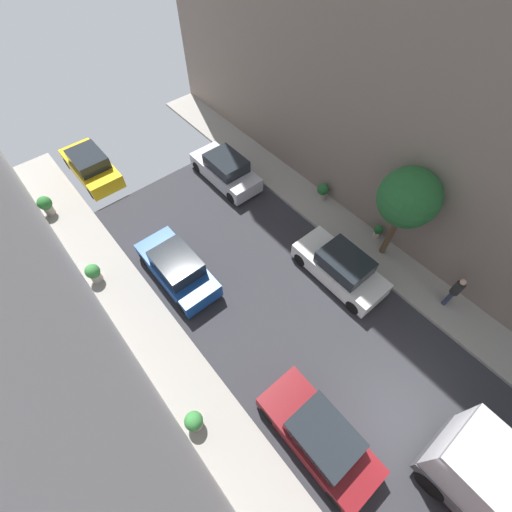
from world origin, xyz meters
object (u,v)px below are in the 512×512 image
object	(u,v)px
potted_plant_3	(194,421)
parked_car_right_2	(226,170)
street_tree_1	(408,198)
potted_plant_2	(378,231)
parked_car_right_1	(341,268)
parked_car_left_3	(319,436)
parked_car_left_5	(91,166)
pedestrian	(455,291)
potted_plant_1	(46,205)
potted_plant_5	(323,190)
potted_plant_0	(93,273)
parked_car_left_4	(177,268)

from	to	relation	value
potted_plant_3	parked_car_right_2	bearing A→B (deg)	47.99
street_tree_1	potted_plant_2	bearing A→B (deg)	57.83
parked_car_right_1	potted_plant_2	xyz separation A→B (m)	(3.01, 0.32, -0.16)
parked_car_right_2	parked_car_left_3	bearing A→B (deg)	-113.97
parked_car_left_5	pedestrian	size ratio (longest dim) A/B	2.44
street_tree_1	parked_car_right_2	bearing A→B (deg)	106.35
potted_plant_1	potted_plant_2	xyz separation A→B (m)	(11.36, -11.50, -0.19)
potted_plant_5	parked_car_right_2	bearing A→B (deg)	123.67
parked_car_left_3	potted_plant_0	bearing A→B (deg)	105.15
parked_car_right_1	pedestrian	size ratio (longest dim) A/B	2.44
parked_car_right_1	potted_plant_5	bearing A→B (deg)	52.58
parked_car_right_2	potted_plant_1	world-z (taller)	parked_car_right_2
parked_car_right_1	potted_plant_5	distance (m)	4.80
parked_car_left_5	potted_plant_0	size ratio (longest dim) A/B	4.45
potted_plant_0	parked_car_left_5	bearing A→B (deg)	66.15
potted_plant_1	parked_car_left_5	bearing A→B (deg)	23.87
pedestrian	potted_plant_1	size ratio (longest dim) A/B	1.65
potted_plant_0	street_tree_1	bearing A→B (deg)	-33.25
potted_plant_1	potted_plant_5	size ratio (longest dim) A/B	1.21
parked_car_right_1	potted_plant_0	bearing A→B (deg)	141.22
street_tree_1	potted_plant_0	size ratio (longest dim) A/B	4.95
parked_car_left_5	parked_car_right_2	world-z (taller)	same
parked_car_left_3	street_tree_1	size ratio (longest dim) A/B	0.90
parked_car_left_3	potted_plant_1	distance (m)	16.05
street_tree_1	potted_plant_3	size ratio (longest dim) A/B	5.48
parked_car_left_5	potted_plant_2	distance (m)	15.32
parked_car_right_1	potted_plant_1	world-z (taller)	parked_car_right_1
parked_car_left_3	parked_car_left_4	bearing A→B (deg)	90.00
potted_plant_0	parked_car_right_1	bearing A→B (deg)	-38.78
parked_car_right_1	potted_plant_3	bearing A→B (deg)	-173.28
parked_car_right_2	potted_plant_2	xyz separation A→B (m)	(3.01, -7.87, -0.16)
parked_car_left_5	potted_plant_5	distance (m)	12.49
parked_car_left_4	potted_plant_3	world-z (taller)	parked_car_left_4
parked_car_left_5	parked_car_right_1	distance (m)	14.20
parked_car_left_3	potted_plant_2	bearing A→B (deg)	26.92
parked_car_left_3	parked_car_right_1	size ratio (longest dim) A/B	1.00
parked_car_left_4	parked_car_right_2	xyz separation A→B (m)	(5.40, 3.70, 0.00)
parked_car_left_5	parked_car_left_3	bearing A→B (deg)	-90.00
parked_car_left_5	parked_car_right_1	size ratio (longest dim) A/B	1.00
potted_plant_1	parked_car_right_2	bearing A→B (deg)	-23.50
parked_car_left_3	potted_plant_2	distance (m)	9.43
parked_car_left_5	potted_plant_1	world-z (taller)	parked_car_left_5
parked_car_right_2	potted_plant_0	world-z (taller)	parked_car_right_2
parked_car_left_3	parked_car_right_1	bearing A→B (deg)	36.18
parked_car_right_2	potted_plant_1	distance (m)	9.10
parked_car_left_3	street_tree_1	bearing A→B (deg)	23.87
potted_plant_2	potted_plant_3	distance (m)	11.34
street_tree_1	potted_plant_2	size ratio (longest dim) A/B	6.39
potted_plant_5	parked_car_left_4	bearing A→B (deg)	175.29
street_tree_1	potted_plant_1	bearing A→B (deg)	131.58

